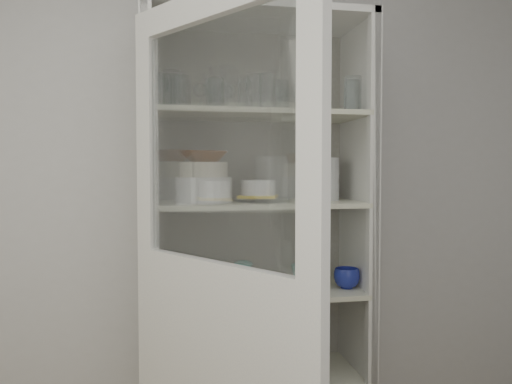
{
  "coord_description": "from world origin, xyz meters",
  "views": [
    {
      "loc": [
        -0.21,
        -0.96,
        1.4
      ],
      "look_at": [
        0.2,
        1.27,
        1.3
      ],
      "focal_mm": 35.0,
      "sensor_mm": 36.0,
      "label": 1
    }
  ],
  "objects_px": {
    "goblet_2": "(279,98)",
    "mug_blue": "(347,278)",
    "goblet_0": "(200,97)",
    "yellow_trivet": "(258,196)",
    "goblet_3": "(298,99)",
    "teal_jar": "(243,275)",
    "plate_stack_front": "(204,190)",
    "white_ramekin": "(258,188)",
    "tin_box": "(276,369)",
    "glass_platter": "(258,199)",
    "grey_bowl_stack": "(323,179)",
    "cream_dish": "(199,371)",
    "cream_bowl": "(204,170)",
    "pantry_cabinet": "(254,268)",
    "measuring_cups": "(190,290)",
    "goblet_1": "(227,98)",
    "mug_teal": "(302,274)",
    "terracotta_bowl": "(204,157)",
    "mug_white": "(309,282)",
    "plate_stack_back": "(201,189)",
    "cupboard_door": "(216,329)",
    "white_canister": "(165,275)"
  },
  "relations": [
    {
      "from": "goblet_2",
      "to": "mug_blue",
      "type": "relative_size",
      "value": 1.44
    },
    {
      "from": "yellow_trivet",
      "to": "grey_bowl_stack",
      "type": "bearing_deg",
      "value": 3.42
    },
    {
      "from": "glass_platter",
      "to": "grey_bowl_stack",
      "type": "bearing_deg",
      "value": 3.42
    },
    {
      "from": "plate_stack_front",
      "to": "grey_bowl_stack",
      "type": "bearing_deg",
      "value": 6.04
    },
    {
      "from": "goblet_3",
      "to": "cream_bowl",
      "type": "relative_size",
      "value": 0.8
    },
    {
      "from": "goblet_1",
      "to": "mug_blue",
      "type": "height_order",
      "value": "goblet_1"
    },
    {
      "from": "mug_white",
      "to": "cream_dish",
      "type": "distance_m",
      "value": 0.64
    },
    {
      "from": "glass_platter",
      "to": "white_ramekin",
      "type": "distance_m",
      "value": 0.05
    },
    {
      "from": "goblet_1",
      "to": "goblet_2",
      "type": "height_order",
      "value": "goblet_2"
    },
    {
      "from": "grey_bowl_stack",
      "to": "glass_platter",
      "type": "bearing_deg",
      "value": -176.58
    },
    {
      "from": "cupboard_door",
      "to": "teal_jar",
      "type": "xyz_separation_m",
      "value": [
        0.19,
        0.64,
        0.04
      ]
    },
    {
      "from": "cupboard_door",
      "to": "grey_bowl_stack",
      "type": "xyz_separation_m",
      "value": [
        0.57,
        0.61,
        0.49
      ]
    },
    {
      "from": "terracotta_bowl",
      "to": "mug_white",
      "type": "distance_m",
      "value": 0.72
    },
    {
      "from": "goblet_1",
      "to": "plate_stack_back",
      "type": "height_order",
      "value": "goblet_1"
    },
    {
      "from": "goblet_0",
      "to": "goblet_2",
      "type": "bearing_deg",
      "value": 6.12
    },
    {
      "from": "pantry_cabinet",
      "to": "mug_teal",
      "type": "bearing_deg",
      "value": -5.75
    },
    {
      "from": "plate_stack_front",
      "to": "yellow_trivet",
      "type": "height_order",
      "value": "plate_stack_front"
    },
    {
      "from": "goblet_2",
      "to": "cream_dish",
      "type": "distance_m",
      "value": 1.31
    },
    {
      "from": "goblet_0",
      "to": "mug_teal",
      "type": "distance_m",
      "value": 0.96
    },
    {
      "from": "plate_stack_back",
      "to": "cream_dish",
      "type": "height_order",
      "value": "plate_stack_back"
    },
    {
      "from": "grey_bowl_stack",
      "to": "plate_stack_front",
      "type": "bearing_deg",
      "value": -173.96
    },
    {
      "from": "pantry_cabinet",
      "to": "plate_stack_back",
      "type": "distance_m",
      "value": 0.45
    },
    {
      "from": "mug_white",
      "to": "white_canister",
      "type": "height_order",
      "value": "white_canister"
    },
    {
      "from": "goblet_0",
      "to": "yellow_trivet",
      "type": "relative_size",
      "value": 0.91
    },
    {
      "from": "grey_bowl_stack",
      "to": "measuring_cups",
      "type": "distance_m",
      "value": 0.8
    },
    {
      "from": "pantry_cabinet",
      "to": "tin_box",
      "type": "relative_size",
      "value": 11.64
    },
    {
      "from": "goblet_2",
      "to": "mug_blue",
      "type": "bearing_deg",
      "value": -33.31
    },
    {
      "from": "goblet_2",
      "to": "teal_jar",
      "type": "relative_size",
      "value": 1.59
    },
    {
      "from": "cream_bowl",
      "to": "measuring_cups",
      "type": "relative_size",
      "value": 1.92
    },
    {
      "from": "goblet_1",
      "to": "cream_dish",
      "type": "xyz_separation_m",
      "value": [
        -0.14,
        -0.12,
        -1.24
      ]
    },
    {
      "from": "goblet_3",
      "to": "white_canister",
      "type": "bearing_deg",
      "value": -172.84
    },
    {
      "from": "goblet_3",
      "to": "teal_jar",
      "type": "xyz_separation_m",
      "value": [
        -0.28,
        -0.07,
        -0.83
      ]
    },
    {
      "from": "grey_bowl_stack",
      "to": "tin_box",
      "type": "height_order",
      "value": "grey_bowl_stack"
    },
    {
      "from": "terracotta_bowl",
      "to": "glass_platter",
      "type": "xyz_separation_m",
      "value": [
        0.25,
        0.04,
        -0.19
      ]
    },
    {
      "from": "goblet_1",
      "to": "white_ramekin",
      "type": "distance_m",
      "value": 0.45
    },
    {
      "from": "terracotta_bowl",
      "to": "tin_box",
      "type": "relative_size",
      "value": 1.11
    },
    {
      "from": "mug_white",
      "to": "cream_bowl",
      "type": "bearing_deg",
      "value": 155.5
    },
    {
      "from": "cream_dish",
      "to": "yellow_trivet",
      "type": "bearing_deg",
      "value": 3.07
    },
    {
      "from": "mug_teal",
      "to": "pantry_cabinet",
      "type": "bearing_deg",
      "value": -165.17
    },
    {
      "from": "plate_stack_back",
      "to": "cream_bowl",
      "type": "distance_m",
      "value": 0.17
    },
    {
      "from": "terracotta_bowl",
      "to": "cream_dish",
      "type": "height_order",
      "value": "terracotta_bowl"
    },
    {
      "from": "pantry_cabinet",
      "to": "measuring_cups",
      "type": "relative_size",
      "value": 19.24
    },
    {
      "from": "mug_blue",
      "to": "teal_jar",
      "type": "height_order",
      "value": "teal_jar"
    },
    {
      "from": "goblet_3",
      "to": "white_ramekin",
      "type": "relative_size",
      "value": 1.06
    },
    {
      "from": "white_ramekin",
      "to": "tin_box",
      "type": "distance_m",
      "value": 0.84
    },
    {
      "from": "goblet_3",
      "to": "glass_platter",
      "type": "bearing_deg",
      "value": -151.64
    },
    {
      "from": "cream_bowl",
      "to": "grey_bowl_stack",
      "type": "xyz_separation_m",
      "value": [
        0.56,
        0.06,
        -0.04
      ]
    },
    {
      "from": "cupboard_door",
      "to": "terracotta_bowl",
      "type": "distance_m",
      "value": 0.81
    },
    {
      "from": "mug_blue",
      "to": "mug_white",
      "type": "distance_m",
      "value": 0.19
    },
    {
      "from": "measuring_cups",
      "to": "white_ramekin",
      "type": "bearing_deg",
      "value": 13.41
    }
  ]
}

